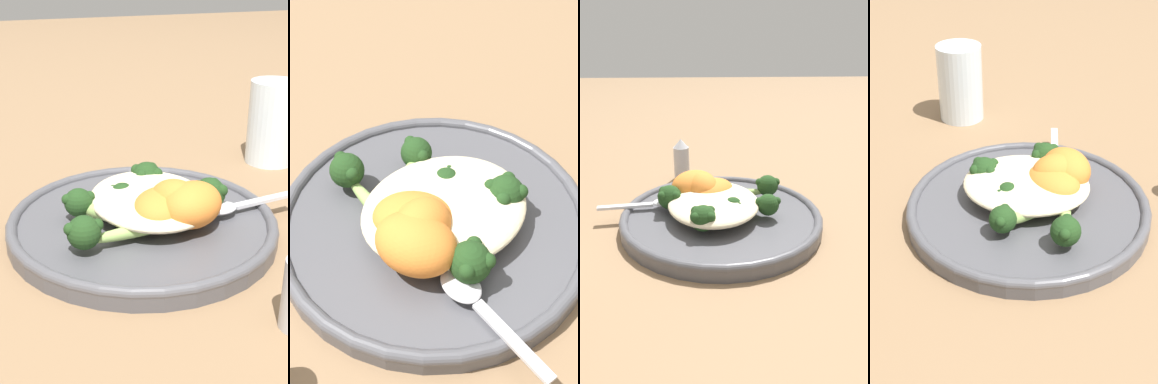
# 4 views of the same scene
# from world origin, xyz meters

# --- Properties ---
(ground_plane) EXTENTS (4.00, 4.00, 0.00)m
(ground_plane) POSITION_xyz_m (0.00, 0.00, 0.00)
(ground_plane) COLOR #846647
(plate) EXTENTS (0.28, 0.28, 0.02)m
(plate) POSITION_xyz_m (0.01, -0.00, 0.01)
(plate) COLOR #4C4C51
(plate) RESTS_ON ground_plane
(quinoa_mound) EXTENTS (0.15, 0.12, 0.03)m
(quinoa_mound) POSITION_xyz_m (0.01, 0.01, 0.04)
(quinoa_mound) COLOR beige
(quinoa_mound) RESTS_ON plate
(broccoli_stalk_0) EXTENTS (0.06, 0.10, 0.03)m
(broccoli_stalk_0) POSITION_xyz_m (0.03, 0.06, 0.04)
(broccoli_stalk_0) COLOR #8EB25B
(broccoli_stalk_0) RESTS_ON plate
(broccoli_stalk_1) EXTENTS (0.12, 0.05, 0.03)m
(broccoli_stalk_1) POSITION_xyz_m (-0.03, 0.02, 0.04)
(broccoli_stalk_1) COLOR #8EB25B
(broccoli_stalk_1) RESTS_ON plate
(broccoli_stalk_2) EXTENTS (0.09, 0.04, 0.03)m
(broccoli_stalk_2) POSITION_xyz_m (0.01, -0.01, 0.03)
(broccoli_stalk_2) COLOR #8EB25B
(broccoli_stalk_2) RESTS_ON plate
(broccoli_stalk_3) EXTENTS (0.09, 0.10, 0.03)m
(broccoli_stalk_3) POSITION_xyz_m (0.01, -0.04, 0.03)
(broccoli_stalk_3) COLOR #8EB25B
(broccoli_stalk_3) RESTS_ON plate
(broccoli_stalk_4) EXTENTS (0.03, 0.13, 0.03)m
(broccoli_stalk_4) POSITION_xyz_m (0.06, -0.06, 0.04)
(broccoli_stalk_4) COLOR #8EB25B
(broccoli_stalk_4) RESTS_ON plate
(sweet_potato_chunk_0) EXTENTS (0.08, 0.09, 0.04)m
(sweet_potato_chunk_0) POSITION_xyz_m (0.05, 0.04, 0.04)
(sweet_potato_chunk_0) COLOR orange
(sweet_potato_chunk_0) RESTS_ON plate
(sweet_potato_chunk_1) EXTENTS (0.09, 0.09, 0.04)m
(sweet_potato_chunk_1) POSITION_xyz_m (0.04, 0.01, 0.04)
(sweet_potato_chunk_1) COLOR orange
(sweet_potato_chunk_1) RESTS_ON plate
(sweet_potato_chunk_2) EXTENTS (0.07, 0.07, 0.04)m
(sweet_potato_chunk_2) POSITION_xyz_m (0.04, 0.03, 0.04)
(sweet_potato_chunk_2) COLOR orange
(sweet_potato_chunk_2) RESTS_ON plate
(spoon) EXTENTS (0.03, 0.12, 0.01)m
(spoon) POSITION_xyz_m (0.03, 0.09, 0.03)
(spoon) COLOR silver
(spoon) RESTS_ON plate
(water_glass) EXTENTS (0.07, 0.07, 0.11)m
(water_glass) POSITION_xyz_m (-0.13, 0.24, 0.06)
(water_glass) COLOR silver
(water_glass) RESTS_ON ground_plane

